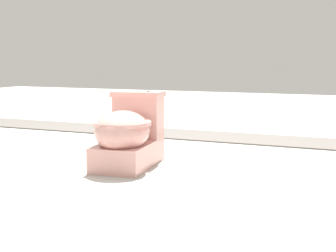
# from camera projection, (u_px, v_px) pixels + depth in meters

# --- Properties ---
(ground_plane) EXTENTS (14.00, 14.00, 0.00)m
(ground_plane) POSITION_uv_depth(u_px,v_px,m) (153.00, 167.00, 3.24)
(ground_plane) COLOR #A8A59E
(gravel_strip) EXTENTS (0.56, 8.00, 0.01)m
(gravel_strip) POSITION_uv_depth(u_px,v_px,m) (262.00, 140.00, 4.28)
(gravel_strip) COLOR #605B56
(gravel_strip) RESTS_ON ground
(toilet) EXTENTS (0.66, 0.43, 0.52)m
(toilet) POSITION_uv_depth(u_px,v_px,m) (128.00, 135.00, 3.23)
(toilet) COLOR #E09E93
(toilet) RESTS_ON ground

